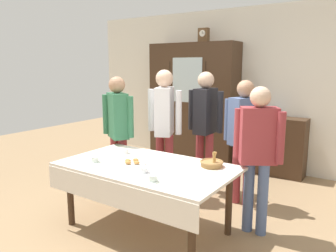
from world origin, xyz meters
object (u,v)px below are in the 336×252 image
tea_cup_mid_left (95,160)px  person_near_right_end (118,124)px  book_stack (275,114)px  tea_cup_near_right (126,152)px  dining_table (145,174)px  spoon_far_left (120,158)px  person_beside_shelf (205,119)px  wall_cabinet (193,103)px  mantel_clock (204,35)px  person_by_cabinet (258,147)px  person_behind_table_left (244,131)px  tea_cup_near_left (153,179)px  bread_basket (212,163)px  bookshelf_low (273,146)px  person_behind_table_right (164,120)px  spoon_back_edge (112,153)px  tea_cup_far_right (144,171)px  pastry_plate (132,163)px

tea_cup_mid_left → person_near_right_end: person_near_right_end is taller
book_stack → tea_cup_near_right: (-1.02, -2.41, -0.23)m
dining_table → spoon_far_left: (-0.39, 0.06, 0.09)m
book_stack → person_beside_shelf: 1.38m
tea_cup_near_right → spoon_far_left: tea_cup_near_right is taller
wall_cabinet → person_near_right_end: wall_cabinet is taller
mantel_clock → person_by_cabinet: size_ratio=0.16×
person_by_cabinet → spoon_far_left: bearing=-157.8°
person_behind_table_left → tea_cup_near_left: bearing=-98.2°
mantel_clock → bread_basket: mantel_clock is taller
tea_cup_near_left → bookshelf_low: bearing=86.1°
book_stack → person_behind_table_right: (-0.96, -1.69, 0.05)m
wall_cabinet → tea_cup_mid_left: bearing=-82.0°
book_stack → person_by_cabinet: 2.07m
tea_cup_near_left → spoon_back_edge: bearing=152.9°
wall_cabinet → book_stack: size_ratio=9.70×
bookshelf_low → tea_cup_mid_left: bookshelf_low is taller
mantel_clock → tea_cup_mid_left: bearing=-85.9°
mantel_clock → person_by_cabinet: 2.91m
bread_basket → spoon_far_left: size_ratio=2.02×
bookshelf_low → tea_cup_mid_left: bearing=-110.6°
person_by_cabinet → person_beside_shelf: bearing=142.3°
dining_table → bread_basket: 0.70m
person_behind_table_right → person_behind_table_left: size_ratio=1.08×
bread_basket → spoon_far_left: (-0.98, -0.30, -0.03)m
dining_table → tea_cup_near_right: (-0.46, 0.23, 0.12)m
tea_cup_far_right → bread_basket: bearing=51.4°
person_near_right_end → person_behind_table_right: 0.62m
bookshelf_low → person_behind_table_left: size_ratio=0.63×
dining_table → mantel_clock: 3.14m
pastry_plate → tea_cup_near_right: bearing=141.3°
person_behind_table_left → book_stack: bearing=91.0°
person_by_cabinet → tea_cup_near_right: bearing=-164.9°
spoon_back_edge → person_behind_table_left: bearing=42.2°
pastry_plate → person_near_right_end: 1.04m
wall_cabinet → person_beside_shelf: bearing=-54.0°
mantel_clock → person_beside_shelf: (0.68, -1.19, -1.24)m
tea_cup_near_left → spoon_back_edge: 1.09m
wall_cabinet → person_near_right_end: (-0.02, -1.98, -0.09)m
tea_cup_far_right → dining_table: bearing=127.2°
person_behind_table_left → tea_cup_near_right: bearing=-136.0°
bread_basket → tea_cup_far_right: bearing=-128.6°
pastry_plate → person_beside_shelf: 1.46m
bookshelf_low → person_by_cabinet: size_ratio=0.65×
dining_table → person_behind_table_right: (-0.40, 0.95, 0.40)m
tea_cup_near_right → tea_cup_near_left: (0.82, -0.57, 0.00)m
tea_cup_near_left → book_stack: bearing=86.1°
wall_cabinet → tea_cup_mid_left: size_ratio=16.40×
book_stack → spoon_back_edge: (-1.17, -2.49, -0.25)m
dining_table → person_beside_shelf: size_ratio=1.09×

